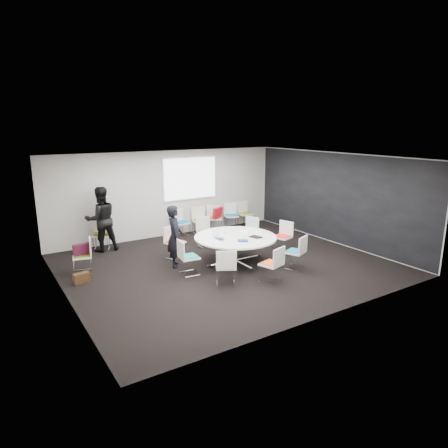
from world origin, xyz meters
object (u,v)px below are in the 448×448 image
chair_ring_e (189,264)px  cup (225,232)px  chair_ring_a (282,242)px  chair_ring_b (249,237)px  chair_ring_f (226,273)px  person_main (175,236)px  maroon_bag (82,249)px  chair_back_b (199,225)px  chair_spare_left (83,262)px  chair_ring_g (272,271)px  chair_ring_d (175,248)px  laptop (221,238)px  chair_back_e (245,218)px  chair_back_a (181,228)px  person_back (101,219)px  chair_ring_c (206,237)px  chair_person_back (101,240)px  chair_ring_h (295,258)px  chair_back_c (214,223)px  brown_bag (81,278)px  conference_table (235,243)px  chair_back_d (231,220)px

chair_ring_e → cup: (1.38, 0.48, 0.50)m
chair_ring_a → chair_ring_b: 1.09m
chair_ring_f → person_main: (-0.44, 1.77, 0.54)m
maroon_bag → chair_back_b: bearing=22.4°
chair_back_b → chair_spare_left: 4.63m
chair_ring_g → cup: chair_ring_g is taller
chair_ring_d → person_main: (-0.29, -0.62, 0.54)m
chair_ring_d → chair_ring_f: (0.15, -2.39, 0.00)m
laptop → chair_back_e: bearing=-45.6°
chair_ring_a → chair_back_a: same height
chair_ring_a → chair_ring_b: same height
chair_ring_e → person_back: (-1.24, 3.06, 0.67)m
chair_ring_c → chair_ring_d: 1.36m
chair_person_back → chair_ring_c: bearing=177.4°
chair_back_b → chair_spare_left: bearing=41.4°
maroon_bag → chair_spare_left: bearing=-13.5°
cup → chair_ring_h: bearing=-54.3°
chair_back_c → laptop: size_ratio=2.75×
person_back → brown_bag: 2.61m
conference_table → chair_ring_c: 1.74m
conference_table → chair_back_c: (1.22, 3.13, -0.26)m
chair_back_c → maroon_bag: bearing=39.2°
chair_ring_d → chair_back_e: same height
cup → chair_back_d: bearing=54.0°
chair_ring_b → chair_ring_e: bearing=91.7°
chair_ring_e → brown_bag: chair_ring_e is taller
brown_bag → chair_ring_d: bearing=10.1°
chair_ring_c → maroon_bag: chair_ring_c is taller
laptop → chair_ring_g: bearing=-168.1°
maroon_bag → laptop: bearing=-23.2°
brown_bag → person_back: bearing=62.6°
chair_ring_b → cup: (-1.27, -0.67, 0.50)m
chair_ring_d → chair_ring_b: bearing=153.3°
chair_back_e → person_back: bearing=2.6°
person_main → chair_back_c: bearing=-25.4°
chair_person_back → chair_spare_left: bearing=86.0°
conference_table → chair_ring_e: bearing=-175.9°
chair_person_back → person_main: size_ratio=0.54×
chair_back_b → person_main: size_ratio=0.54×
chair_ring_g → chair_ring_e: bearing=116.3°
chair_ring_h → person_back: (-3.75, 4.16, 0.67)m
chair_back_d → chair_ring_e: bearing=65.1°
chair_ring_g → brown_bag: size_ratio=2.44×
chair_ring_c → person_main: person_main is taller
chair_ring_c → brown_bag: bearing=16.5°
chair_ring_e → chair_back_d: size_ratio=1.00×
chair_ring_b → chair_back_a: (-1.23, 2.12, 0.00)m
conference_table → person_main: bearing=157.5°
chair_person_back → chair_ring_h: bearing=155.2°
chair_back_c → person_main: 3.73m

